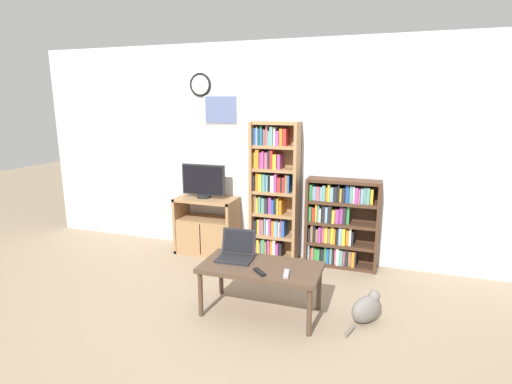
# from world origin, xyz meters

# --- Properties ---
(ground_plane) EXTENTS (18.00, 18.00, 0.00)m
(ground_plane) POSITION_xyz_m (0.00, 0.00, 0.00)
(ground_plane) COLOR gray
(wall_back) EXTENTS (6.70, 0.09, 2.60)m
(wall_back) POSITION_xyz_m (-0.01, 1.72, 1.30)
(wall_back) COLOR silver
(wall_back) RESTS_ON ground_plane
(tv_stand) EXTENTS (0.76, 0.42, 0.72)m
(tv_stand) POSITION_xyz_m (-0.85, 1.44, 0.36)
(tv_stand) COLOR #9E754C
(tv_stand) RESTS_ON ground_plane
(television) EXTENTS (0.56, 0.18, 0.42)m
(television) POSITION_xyz_m (-0.88, 1.46, 0.93)
(television) COLOR black
(television) RESTS_ON tv_stand
(bookshelf_tall) EXTENTS (0.57, 0.26, 1.68)m
(bookshelf_tall) POSITION_xyz_m (-0.00, 1.56, 0.83)
(bookshelf_tall) COLOR #9E754C
(bookshelf_tall) RESTS_ON ground_plane
(bookshelf_short) EXTENTS (0.83, 0.25, 1.04)m
(bookshelf_short) POSITION_xyz_m (0.79, 1.56, 0.52)
(bookshelf_short) COLOR #472D1E
(bookshelf_short) RESTS_ON ground_plane
(coffee_table) EXTENTS (1.07, 0.55, 0.46)m
(coffee_table) POSITION_xyz_m (0.28, 0.23, 0.41)
(coffee_table) COLOR #4C3828
(coffee_table) RESTS_ON ground_plane
(laptop) EXTENTS (0.34, 0.29, 0.26)m
(laptop) POSITION_xyz_m (0.00, 0.32, 0.53)
(laptop) COLOR #232326
(laptop) RESTS_ON coffee_table
(remote_near_laptop) EXTENTS (0.07, 0.17, 0.02)m
(remote_near_laptop) POSITION_xyz_m (0.54, 0.11, 0.47)
(remote_near_laptop) COLOR #99999E
(remote_near_laptop) RESTS_ON coffee_table
(remote_far_from_laptop) EXTENTS (0.15, 0.14, 0.02)m
(remote_far_from_laptop) POSITION_xyz_m (0.32, 0.07, 0.47)
(remote_far_from_laptop) COLOR black
(remote_far_from_laptop) RESTS_ON coffee_table
(cat) EXTENTS (0.33, 0.49, 0.29)m
(cat) POSITION_xyz_m (1.21, 0.38, 0.13)
(cat) COLOR slate
(cat) RESTS_ON ground_plane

